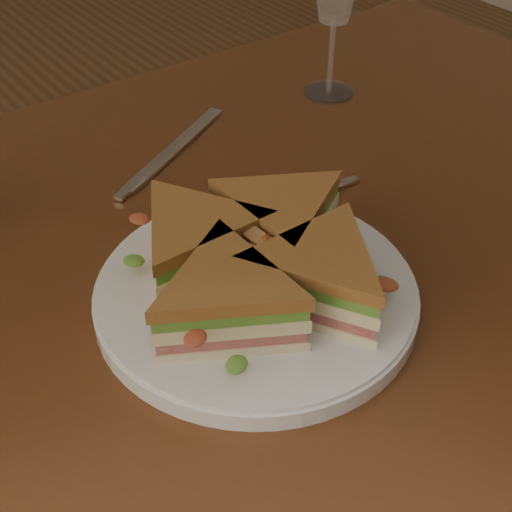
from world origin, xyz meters
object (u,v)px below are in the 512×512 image
Objects in this scene: knife at (169,154)px; plate at (256,294)px; spoon at (246,217)px; table at (253,326)px; sandwich_wedges at (256,261)px.

plate is at bearing -132.33° from knife.
spoon is 0.94× the size of knife.
spoon is (0.06, 0.10, -0.00)m from plate.
plate is 1.49× the size of spoon.
spoon is (0.02, 0.04, 0.10)m from table.
knife is at bearing 76.05° from sandwich_wedges.
table is 0.16m from sandwich_wedges.
spoon is at bearing 58.86° from sandwich_wedges.
sandwich_wedges is 1.53× the size of spoon.
plate reaches higher than knife.
table is 0.13m from plate.
sandwich_wedges is (-0.04, -0.06, 0.14)m from table.
table is 6.53× the size of spoon.
table is at bearing -112.54° from spoon.
plate is at bearing -123.70° from table.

